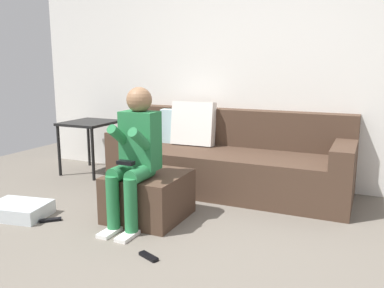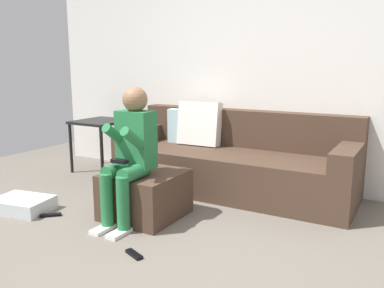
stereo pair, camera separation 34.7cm
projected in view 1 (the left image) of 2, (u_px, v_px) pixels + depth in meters
name	position (u px, v px, depth m)	size (l,w,h in m)	color
ground_plane	(153.00, 269.00, 2.61)	(7.31, 7.31, 0.00)	#6B6359
wall_back	(254.00, 71.00, 4.40)	(5.63, 0.10, 2.49)	silver
couch_sectional	(228.00, 161.00, 4.25)	(2.46, 0.88, 0.91)	#473326
ottoman	(148.00, 196.00, 3.47)	(0.61, 0.63, 0.40)	#473326
person_seated	(135.00, 150.00, 3.25)	(0.30, 0.57, 1.13)	#26723F
storage_bin	(19.00, 210.00, 3.51)	(0.50, 0.36, 0.12)	silver
side_table	(90.00, 129.00, 4.88)	(0.56, 0.61, 0.63)	black
remote_near_ottoman	(149.00, 256.00, 2.77)	(0.17, 0.05, 0.02)	black
remote_by_storage_bin	(51.00, 220.00, 3.42)	(0.18, 0.05, 0.02)	black
remote_under_side_table	(27.00, 205.00, 3.79)	(0.19, 0.05, 0.02)	black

